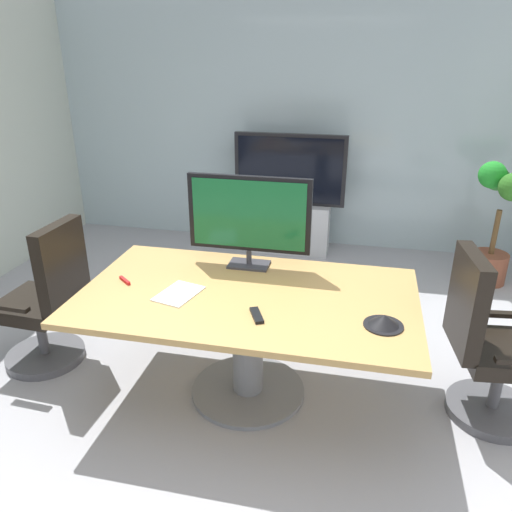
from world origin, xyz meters
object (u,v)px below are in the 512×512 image
(office_chair_left, at_px, (48,307))
(tv_monitor, at_px, (249,216))
(office_chair_right, at_px, (488,352))
(potted_plant, at_px, (501,214))
(conference_table, at_px, (248,319))
(remote_control, at_px, (257,315))
(conference_phone, at_px, (384,321))
(wall_display_unit, at_px, (289,213))

(office_chair_left, relative_size, tv_monitor, 1.30)
(office_chair_right, distance_m, tv_monitor, 1.71)
(tv_monitor, bearing_deg, potted_plant, 40.73)
(office_chair_right, relative_size, potted_plant, 0.92)
(office_chair_left, bearing_deg, potted_plant, 124.64)
(conference_table, relative_size, tv_monitor, 2.48)
(conference_table, distance_m, office_chair_left, 1.47)
(remote_control, bearing_deg, conference_table, 89.24)
(potted_plant, height_order, conference_phone, potted_plant)
(potted_plant, bearing_deg, conference_phone, -115.07)
(conference_phone, bearing_deg, wall_display_unit, 109.01)
(potted_plant, bearing_deg, tv_monitor, -139.27)
(potted_plant, relative_size, conference_phone, 5.41)
(potted_plant, bearing_deg, wall_display_unit, 168.93)
(remote_control, bearing_deg, tv_monitor, 81.78)
(conference_table, distance_m, remote_control, 0.34)
(conference_phone, bearing_deg, tv_monitor, 144.93)
(conference_table, relative_size, office_chair_right, 1.91)
(potted_plant, xyz_separation_m, remote_control, (-1.81, -2.42, 0.05))
(potted_plant, bearing_deg, conference_table, -131.77)
(wall_display_unit, relative_size, conference_phone, 5.95)
(conference_table, relative_size, wall_display_unit, 1.59)
(conference_table, xyz_separation_m, office_chair_right, (1.47, 0.11, -0.11))
(conference_table, xyz_separation_m, office_chair_left, (-1.47, 0.04, -0.11))
(conference_table, distance_m, wall_display_unit, 2.57)
(conference_table, bearing_deg, office_chair_right, 4.25)
(conference_table, xyz_separation_m, tv_monitor, (-0.09, 0.42, 0.54))
(office_chair_left, height_order, conference_phone, office_chair_left)
(wall_display_unit, xyz_separation_m, conference_phone, (0.96, -2.78, 0.34))
(office_chair_right, distance_m, conference_phone, 0.79)
(conference_table, distance_m, tv_monitor, 0.69)
(remote_control, bearing_deg, conference_phone, -20.51)
(office_chair_left, xyz_separation_m, office_chair_right, (2.93, 0.07, 0.00))
(conference_table, bearing_deg, office_chair_left, 178.42)
(tv_monitor, bearing_deg, office_chair_left, -164.46)
(tv_monitor, xyz_separation_m, potted_plant, (2.02, 1.74, -0.40))
(conference_table, relative_size, remote_control, 12.24)
(conference_phone, bearing_deg, conference_table, 165.50)
(office_chair_right, height_order, tv_monitor, tv_monitor)
(remote_control, bearing_deg, potted_plant, 28.51)
(office_chair_left, bearing_deg, tv_monitor, 108.21)
(wall_display_unit, xyz_separation_m, remote_control, (0.25, -2.83, 0.31))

